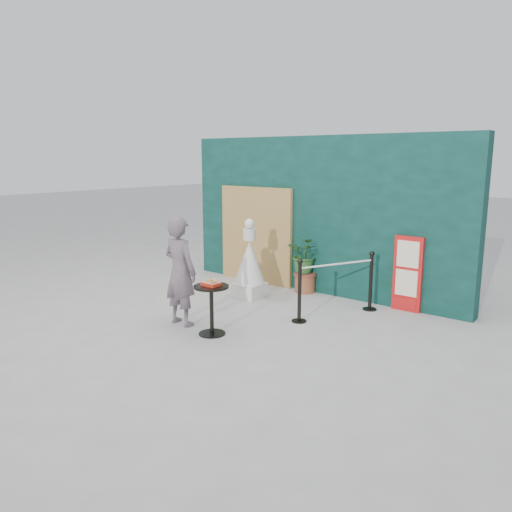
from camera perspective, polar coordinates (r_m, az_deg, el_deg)
name	(u,v)px	position (r m, az deg, el deg)	size (l,w,h in m)	color
ground	(206,333)	(7.63, -5.70, -8.77)	(60.00, 60.00, 0.00)	#ADAAA5
back_wall	(319,215)	(9.73, 7.22, 4.65)	(6.00, 0.30, 3.00)	black
bamboo_fence	(256,235)	(10.43, -0.03, 2.41)	(1.80, 0.08, 2.00)	tan
woman	(180,271)	(7.85, -8.67, -1.76)	(0.62, 0.41, 1.71)	#695A61
menu_board	(407,274)	(8.87, 16.92, -1.99)	(0.50, 0.07, 1.30)	red
statue	(250,266)	(9.33, -0.74, -1.10)	(0.58, 0.58, 1.49)	silver
cafe_table	(211,302)	(7.43, -5.11, -5.27)	(0.52, 0.52, 0.75)	black
food_basket	(211,283)	(7.36, -5.12, -3.12)	(0.26, 0.19, 0.11)	red
planter	(305,260)	(9.72, 5.66, -0.44)	(0.65, 0.57, 1.11)	#985E31
stanchion_barrier	(336,287)	(8.38, 9.18, -3.50)	(0.84, 1.54, 1.03)	black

